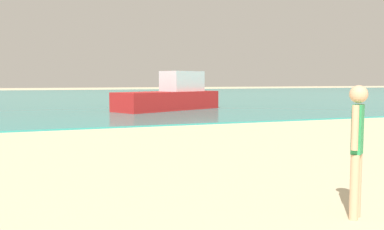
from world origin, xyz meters
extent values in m
cube|color=teal|center=(0.00, 45.63, 0.03)|extent=(160.00, 60.00, 0.06)
cylinder|color=#DDAD84|center=(1.33, 4.91, 0.40)|extent=(0.11, 0.11, 0.81)
cylinder|color=#DDAD84|center=(1.44, 5.00, 0.40)|extent=(0.11, 0.11, 0.81)
cube|color=#2DA35B|center=(1.39, 4.95, 1.11)|extent=(0.22, 0.20, 0.60)
sphere|color=#DDAD84|center=(1.39, 4.95, 1.54)|extent=(0.22, 0.22, 0.22)
cylinder|color=#DDAD84|center=(1.27, 4.87, 1.14)|extent=(0.08, 0.08, 0.54)
cylinder|color=#DDAD84|center=(1.51, 5.04, 1.14)|extent=(0.08, 0.08, 0.54)
cube|color=red|center=(4.52, 23.04, 0.57)|extent=(6.62, 4.60, 1.02)
cube|color=silver|center=(5.55, 23.54, 1.65)|extent=(2.68, 2.28, 1.15)
camera|label=1|loc=(-2.24, 0.99, 1.70)|focal=38.67mm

